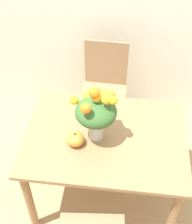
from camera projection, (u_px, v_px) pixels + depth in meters
The scene contains 5 objects.
ground_plane at pixel (104, 191), 2.71m from camera, with size 12.00×12.00×0.00m, color tan.
dining_table at pixel (106, 145), 2.28m from camera, with size 1.14×0.85×0.72m.
flower_vase at pixel (96, 112), 2.04m from camera, with size 0.32×0.28×0.44m.
pumpkin at pixel (75, 139), 2.12m from camera, with size 0.12×0.12×0.11m.
dining_chair_near_window at pixel (104, 90), 2.93m from camera, with size 0.43×0.43×0.94m.
Camera 1 is at (0.11, -1.47, 2.38)m, focal length 50.00 mm.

